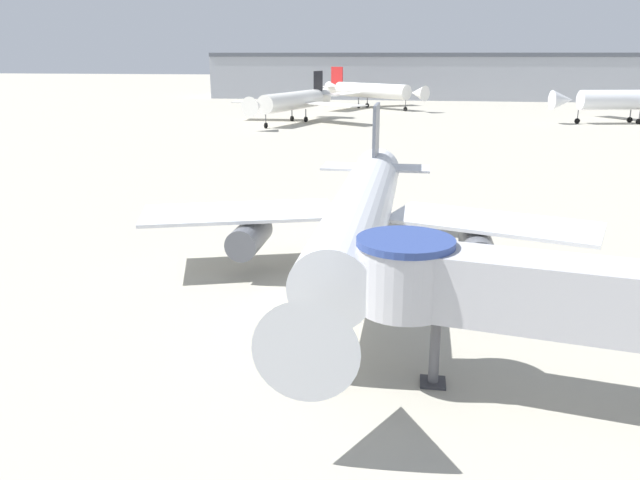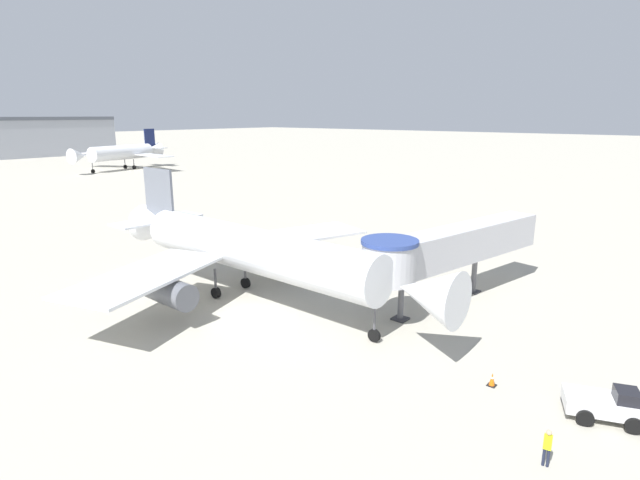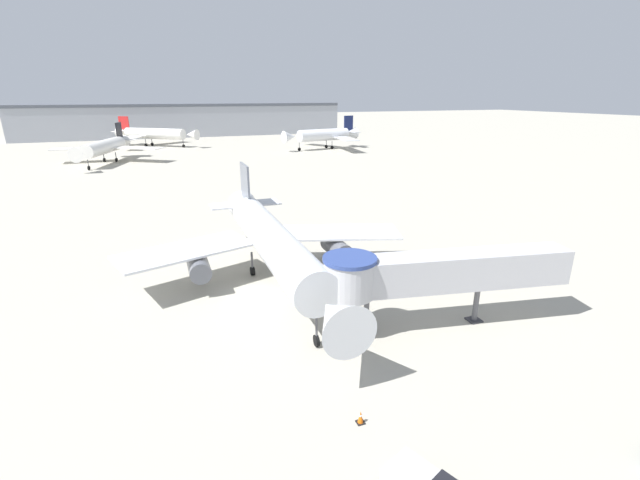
{
  "view_description": "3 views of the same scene",
  "coord_description": "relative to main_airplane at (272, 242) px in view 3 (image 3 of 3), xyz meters",
  "views": [
    {
      "loc": [
        5.37,
        -33.84,
        13.71
      ],
      "look_at": [
        0.49,
        -1.88,
        4.04
      ],
      "focal_mm": 35.0,
      "sensor_mm": 36.0,
      "label": 1
    },
    {
      "loc": [
        -24.11,
        -27.01,
        15.01
      ],
      "look_at": [
        5.07,
        -2.67,
        5.39
      ],
      "focal_mm": 28.0,
      "sensor_mm": 36.0,
      "label": 2
    },
    {
      "loc": [
        -7.58,
        -35.93,
        17.91
      ],
      "look_at": [
        7.63,
        3.63,
        3.45
      ],
      "focal_mm": 24.0,
      "sensor_mm": 36.0,
      "label": 3
    }
  ],
  "objects": [
    {
      "name": "terminal_building",
      "position": [
        6.72,
        172.31,
        2.82
      ],
      "size": [
        138.17,
        24.12,
        14.08
      ],
      "color": "#999EA8",
      "rests_on": "ground_plane"
    },
    {
      "name": "background_jet_navy_tail",
      "position": [
        45.74,
        101.21,
        0.53
      ],
      "size": [
        29.42,
        32.49,
        10.87
      ],
      "rotation": [
        0.0,
        0.0,
        -1.36
      ],
      "color": "silver",
      "rests_on": "ground_plane"
    },
    {
      "name": "traffic_cone_starboard_wing",
      "position": [
        11.3,
        -0.27,
        -3.93
      ],
      "size": [
        0.39,
        0.39,
        0.65
      ],
      "color": "black",
      "rests_on": "ground_plane"
    },
    {
      "name": "traffic_cone_near_nose",
      "position": [
        -0.5,
        -20.89,
        -3.85
      ],
      "size": [
        0.48,
        0.48,
        0.79
      ],
      "color": "black",
      "rests_on": "ground_plane"
    },
    {
      "name": "background_jet_black_tail",
      "position": [
        -22.0,
        92.48,
        0.23
      ],
      "size": [
        29.45,
        31.54,
        10.15
      ],
      "rotation": [
        0.0,
        0.0,
        -0.29
      ],
      "color": "white",
      "rests_on": "ground_plane"
    },
    {
      "name": "jet_bridge",
      "position": [
        9.41,
        -12.94,
        0.51
      ],
      "size": [
        19.99,
        6.69,
        6.43
      ],
      "rotation": [
        0.0,
        0.0,
        -0.19
      ],
      "color": "#B7B7BC",
      "rests_on": "ground_plane"
    },
    {
      "name": "background_jet_red_tail",
      "position": [
        -9.32,
        130.54,
        0.33
      ],
      "size": [
        29.52,
        27.46,
        10.38
      ],
      "rotation": [
        0.0,
        0.0,
        0.9
      ],
      "color": "white",
      "rests_on": "ground_plane"
    },
    {
      "name": "main_airplane",
      "position": [
        0.0,
        0.0,
        0.0
      ],
      "size": [
        29.83,
        33.85,
        10.02
      ],
      "rotation": [
        0.0,
        0.0,
        -0.01
      ],
      "color": "silver",
      "rests_on": "ground_plane"
    },
    {
      "name": "ground_plane",
      "position": [
        -2.23,
        -2.69,
        -4.23
      ],
      "size": [
        800.0,
        800.0,
        0.0
      ],
      "primitive_type": "plane",
      "color": "#A8A393"
    }
  ]
}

